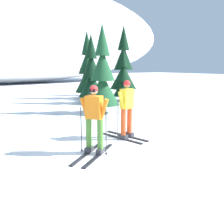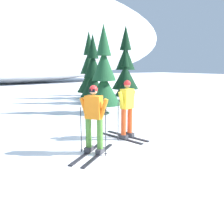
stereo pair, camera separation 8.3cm
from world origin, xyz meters
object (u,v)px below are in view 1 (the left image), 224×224
(pine_tree_center_left, at_px, (103,77))
(pine_tree_center, at_px, (91,75))
(skier_orange_jacket, at_px, (94,119))
(pine_tree_far_right, at_px, (123,67))
(pine_tree_right, at_px, (123,79))
(pine_tree_center_right, at_px, (88,71))
(skier_yellow_jacket, at_px, (126,109))

(pine_tree_center_left, bearing_deg, pine_tree_center, 71.74)
(skier_orange_jacket, height_order, pine_tree_center_left, pine_tree_center_left)
(pine_tree_far_right, bearing_deg, pine_tree_right, -125.80)
(skier_orange_jacket, height_order, pine_tree_center_right, pine_tree_center_right)
(pine_tree_center_right, distance_m, pine_tree_right, 2.67)
(skier_orange_jacket, distance_m, pine_tree_center_right, 10.37)
(pine_tree_center_left, xyz_separation_m, pine_tree_right, (3.13, 2.71, -0.33))
(skier_orange_jacket, xyz_separation_m, skier_yellow_jacket, (1.43, 0.58, 0.02))
(pine_tree_center, xyz_separation_m, pine_tree_far_right, (3.78, 2.05, 0.46))
(skier_yellow_jacket, distance_m, pine_tree_center_left, 4.07)
(pine_tree_center, height_order, pine_tree_right, pine_tree_center)
(pine_tree_center_right, height_order, pine_tree_right, pine_tree_center_right)
(pine_tree_center_right, relative_size, pine_tree_far_right, 0.87)
(skier_orange_jacket, relative_size, pine_tree_far_right, 0.34)
(pine_tree_right, relative_size, pine_tree_far_right, 0.64)
(pine_tree_center_left, bearing_deg, pine_tree_far_right, 46.18)
(skier_yellow_jacket, height_order, pine_tree_center, pine_tree_center)
(skier_orange_jacket, xyz_separation_m, pine_tree_far_right, (7.55, 9.26, 1.24))
(skier_yellow_jacket, bearing_deg, pine_tree_center_left, 69.58)
(pine_tree_center, relative_size, pine_tree_far_right, 0.78)
(pine_tree_center_right, xyz_separation_m, pine_tree_far_right, (2.99, -0.00, 0.27))
(pine_tree_far_right, bearing_deg, skier_orange_jacket, -129.20)
(skier_yellow_jacket, distance_m, pine_tree_center, 7.06)
(pine_tree_right, bearing_deg, skier_orange_jacket, -130.20)
(skier_orange_jacket, distance_m, pine_tree_center_left, 5.23)
(pine_tree_center, distance_m, pine_tree_center_right, 2.21)
(pine_tree_center_right, bearing_deg, skier_yellow_jacket, -109.86)
(skier_yellow_jacket, xyz_separation_m, pine_tree_right, (4.52, 6.46, 0.45))
(skier_yellow_jacket, bearing_deg, pine_tree_far_right, 54.78)
(pine_tree_center, xyz_separation_m, pine_tree_center_right, (0.79, 2.06, 0.19))
(skier_yellow_jacket, relative_size, pine_tree_center_right, 0.40)
(pine_tree_right, bearing_deg, pine_tree_center_right, 122.09)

